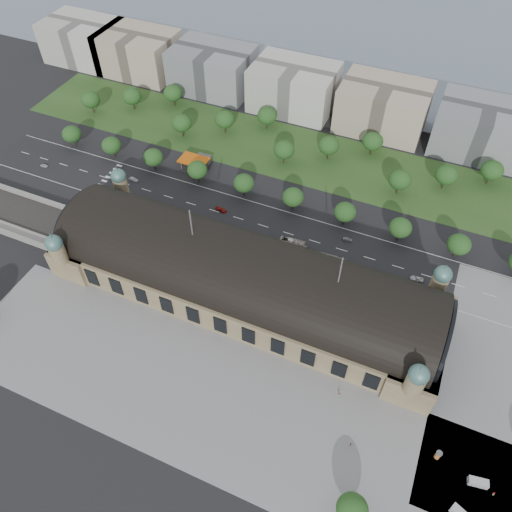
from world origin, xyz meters
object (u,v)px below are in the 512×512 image
at_px(petrol_station, 199,160).
at_px(pedestrian_0, 339,395).
at_px(pedestrian_5, 494,494).
at_px(advertising_column, 438,455).
at_px(traffic_car_3, 221,210).
at_px(bus_west, 285,250).
at_px(parked_car_5, 171,219).
at_px(parked_car_2, 137,208).
at_px(parked_car_6, 230,238).
at_px(parked_car_1, 150,217).
at_px(bus_east, 294,243).
at_px(van_east, 477,482).
at_px(traffic_car_4, 295,246).
at_px(parked_car_0, 105,203).
at_px(traffic_car_1, 134,179).
at_px(traffic_car_6, 417,279).
at_px(bus_mid, 330,260).
at_px(parked_car_4, 180,222).
at_px(parked_car_3, 202,229).
at_px(pedestrian_1, 351,444).
at_px(traffic_car_0, 44,166).
at_px(traffic_car_5, 348,240).

height_order(petrol_station, pedestrian_0, petrol_station).
bearing_deg(pedestrian_0, pedestrian_5, -20.79).
bearing_deg(advertising_column, traffic_car_3, 146.37).
bearing_deg(bus_west, parked_car_5, 90.81).
xyz_separation_m(parked_car_2, parked_car_6, (46.96, 0.00, 0.06)).
bearing_deg(advertising_column, parked_car_5, 155.33).
xyz_separation_m(parked_car_1, parked_car_5, (9.38, 2.58, -0.05)).
relative_size(bus_east, van_east, 2.03).
height_order(petrol_station, bus_west, petrol_station).
bearing_deg(parked_car_1, traffic_car_4, 63.41).
bearing_deg(parked_car_0, parked_car_2, 74.78).
bearing_deg(traffic_car_4, petrol_station, -118.58).
height_order(parked_car_5, parked_car_6, parked_car_6).
relative_size(traffic_car_4, parked_car_2, 0.80).
bearing_deg(traffic_car_3, parked_car_2, 117.04).
distance_m(traffic_car_1, parked_car_2, 20.54).
height_order(traffic_car_6, bus_mid, bus_mid).
bearing_deg(parked_car_1, parked_car_4, 65.84).
bearing_deg(parked_car_3, parked_car_4, -118.43).
distance_m(parked_car_0, bus_east, 89.09).
bearing_deg(traffic_car_6, bus_mid, -87.33).
bearing_deg(pedestrian_5, pedestrian_1, -78.08).
bearing_deg(parked_car_0, advertising_column, 44.80).
relative_size(parked_car_0, van_east, 0.81).
bearing_deg(parked_car_4, traffic_car_0, -125.55).
xyz_separation_m(traffic_car_4, parked_car_3, (-40.93, -6.50, 0.04)).
distance_m(parked_car_0, advertising_column, 169.36).
distance_m(traffic_car_3, pedestrian_5, 147.88).
bearing_deg(pedestrian_0, advertising_column, -20.26).
xyz_separation_m(parked_car_1, bus_east, (65.05, 9.58, 0.86)).
relative_size(traffic_car_0, parked_car_3, 0.92).
distance_m(bus_west, bus_mid, 18.75).
height_order(petrol_station, parked_car_1, petrol_station).
xyz_separation_m(petrol_station, pedestrian_0, (100.45, -91.22, -2.07)).
xyz_separation_m(traffic_car_4, parked_car_2, (-74.23, -6.50, 0.04)).
xyz_separation_m(traffic_car_0, traffic_car_3, (94.49, 6.26, 0.09)).
height_order(pedestrian_1, pedestrian_5, pedestrian_5).
xyz_separation_m(traffic_car_1, parked_car_3, (45.45, -16.56, -0.02)).
height_order(traffic_car_6, parked_car_4, parked_car_4).
bearing_deg(traffic_car_0, pedestrian_0, 68.05).
height_order(parked_car_1, parked_car_3, parked_car_1).
distance_m(parked_car_1, pedestrian_0, 113.84).
bearing_deg(pedestrian_1, traffic_car_5, 34.23).
height_order(traffic_car_4, van_east, van_east).
height_order(parked_car_0, pedestrian_1, pedestrian_1).
relative_size(petrol_station, pedestrian_0, 8.00).
xyz_separation_m(parked_car_2, bus_east, (73.49, 7.00, 0.95)).
height_order(parked_car_0, bus_west, bus_west).
xyz_separation_m(traffic_car_1, traffic_car_3, (47.91, -2.29, 0.01)).
relative_size(traffic_car_4, parked_car_3, 0.95).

